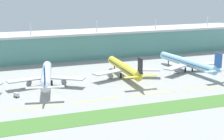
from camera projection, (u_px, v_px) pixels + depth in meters
ground_plane at (150, 89)px, 220.48m from camera, size 600.00×600.00×0.00m
terminal_building at (95, 43)px, 317.64m from camera, size 288.00×34.00×31.83m
airliner_near_middle at (46, 76)px, 226.68m from camera, size 47.81×68.13×18.90m
airliner_center at (125, 68)px, 247.14m from camera, size 48.75×65.15×18.90m
airliner_far_middle at (188, 63)px, 263.74m from camera, size 48.57×71.84×18.90m
taxiway_stripe_west at (35, 107)px, 187.96m from camera, size 28.00×0.70×0.04m
taxiway_stripe_mid_west at (97, 100)px, 199.52m from camera, size 28.00×0.70×0.04m
taxiway_stripe_centre at (152, 94)px, 211.07m from camera, size 28.00×0.70×0.04m
taxiway_stripe_mid_east at (202, 88)px, 222.63m from camera, size 28.00×0.70×0.04m
grass_verge at (179, 106)px, 189.86m from camera, size 300.00×18.00×0.10m
baggage_cart at (16, 95)px, 204.97m from camera, size 3.20×4.02×2.48m
safety_cone_left_wingtip at (178, 78)px, 246.19m from camera, size 0.56×0.56×0.70m
safety_cone_nose_front at (222, 76)px, 251.30m from camera, size 0.56×0.56×0.70m
safety_cone_right_wingtip at (215, 75)px, 254.32m from camera, size 0.56×0.56×0.70m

